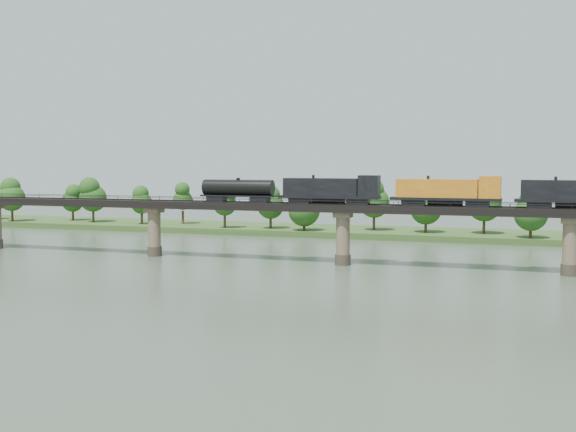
% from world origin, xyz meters
% --- Properties ---
extents(ground, '(400.00, 400.00, 0.00)m').
position_xyz_m(ground, '(0.00, 0.00, 0.00)').
color(ground, '#384637').
rests_on(ground, ground).
extents(far_bank, '(300.00, 24.00, 1.60)m').
position_xyz_m(far_bank, '(0.00, 85.00, 0.80)').
color(far_bank, '#2D4A1D').
rests_on(far_bank, ground).
extents(bridge, '(236.00, 30.00, 11.50)m').
position_xyz_m(bridge, '(0.00, 30.00, 5.46)').
color(bridge, '#473A2D').
rests_on(bridge, ground).
extents(bridge_superstructure, '(220.00, 4.90, 0.75)m').
position_xyz_m(bridge_superstructure, '(0.00, 30.00, 11.79)').
color(bridge_superstructure, black).
rests_on(bridge_superstructure, bridge).
extents(far_treeline, '(289.06, 17.54, 13.60)m').
position_xyz_m(far_treeline, '(-8.21, 80.52, 8.83)').
color(far_treeline, '#382619').
rests_on(far_treeline, far_bank).
extents(freight_train, '(79.23, 3.09, 5.45)m').
position_xyz_m(freight_train, '(11.82, 30.00, 14.10)').
color(freight_train, black).
rests_on(freight_train, bridge).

